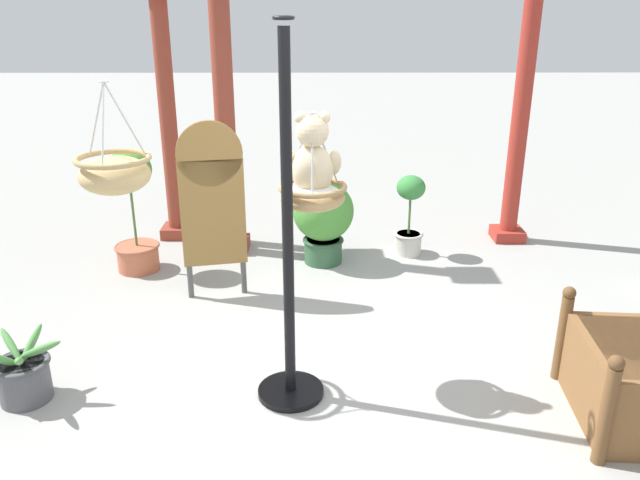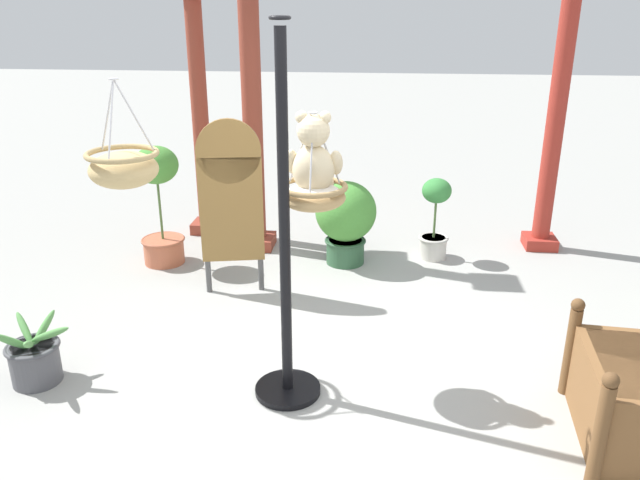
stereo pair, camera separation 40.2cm
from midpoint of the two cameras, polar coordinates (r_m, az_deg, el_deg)
name	(u,v)px [view 1 (the left image)]	position (r m, az deg, el deg)	size (l,w,h in m)	color
ground_plane	(325,379)	(4.47, -2.23, -12.59)	(40.00, 40.00, 0.00)	#9E9E99
display_pole_central	(289,294)	(3.97, -5.77, -5.01)	(0.44, 0.44, 2.40)	black
hanging_basket_with_teddy	(313,195)	(3.98, -3.59, 4.09)	(0.44, 0.44, 0.62)	tan
teddy_bear	(312,159)	(3.94, -3.64, 7.32)	(0.36, 0.33, 0.53)	beige
hanging_basket_left_high	(115,173)	(4.24, -20.83, 5.71)	(0.48, 0.48, 0.70)	tan
greenhouse_pillar_left	(168,124)	(6.92, -15.30, 10.17)	(0.34, 0.34, 2.62)	brown
greenhouse_pillar_right	(224,108)	(6.34, -10.56, 11.68)	(0.38, 0.38, 3.07)	brown
greenhouse_pillar_far_back	(521,115)	(6.83, 16.19, 10.83)	(0.35, 0.35, 2.83)	#9E2D23
potted_plant_fern_front	(133,207)	(6.24, -18.49, 2.84)	(0.43, 0.43, 1.19)	#BC6042
potted_plant_flowering_red	(323,217)	(6.16, -1.57, 2.04)	(0.60, 0.60, 0.84)	#2D5638
potted_plant_bushy_green	(23,375)	(4.69, -27.70, -10.92)	(0.49, 0.50, 0.46)	#4C4C51
potted_plant_small_succulent	(410,215)	(6.43, 6.39, 2.25)	(0.31, 0.31, 0.84)	beige
display_sign_board	(212,196)	(5.41, -11.93, 3.92)	(0.55, 0.15, 1.56)	olive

